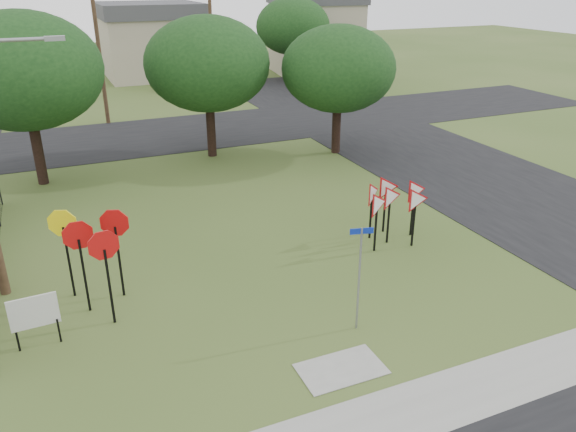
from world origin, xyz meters
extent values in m
plane|color=#364D1C|center=(0.00, 0.00, 0.00)|extent=(140.00, 140.00, 0.00)
cube|color=gray|center=(0.00, -4.20, 0.01)|extent=(30.00, 1.60, 0.02)
cube|color=black|center=(12.00, 10.00, 0.01)|extent=(8.00, 50.00, 0.02)
cube|color=black|center=(0.00, 20.00, 0.01)|extent=(60.00, 8.00, 0.02)
cube|color=gray|center=(0.00, -2.40, 0.01)|extent=(2.00, 1.20, 0.02)
cylinder|color=gray|center=(1.16, -1.08, 1.44)|extent=(0.06, 0.06, 2.88)
cube|color=#0E269A|center=(1.16, -1.08, 2.80)|extent=(0.58, 0.16, 0.15)
cube|color=black|center=(-5.15, 2.58, 1.09)|extent=(0.07, 0.07, 2.17)
cube|color=black|center=(-4.17, 3.02, 1.09)|extent=(0.07, 0.07, 2.17)
cube|color=black|center=(-4.60, 1.71, 1.09)|extent=(0.07, 0.07, 2.17)
cube|color=black|center=(-5.47, 3.56, 1.09)|extent=(0.07, 0.07, 2.17)
cube|color=black|center=(3.93, 2.57, 0.82)|extent=(0.05, 0.05, 1.64)
cube|color=black|center=(4.66, 2.93, 0.82)|extent=(0.05, 0.05, 1.64)
cube|color=black|center=(5.30, 2.38, 0.82)|extent=(0.05, 0.05, 1.64)
cube|color=black|center=(4.30, 3.48, 0.82)|extent=(0.05, 0.05, 1.64)
cube|color=black|center=(5.03, 3.75, 0.82)|extent=(0.05, 0.05, 1.64)
cube|color=black|center=(5.76, 3.11, 0.82)|extent=(0.05, 0.05, 1.64)
cube|color=black|center=(-6.91, 1.37, 0.33)|extent=(0.05, 0.05, 0.66)
cube|color=black|center=(-5.97, 1.37, 0.33)|extent=(0.05, 0.05, 0.66)
cube|color=beige|center=(-6.44, 1.37, 1.00)|extent=(1.14, 0.11, 0.85)
cylinder|color=gray|center=(-6.10, 4.40, 7.00)|extent=(2.40, 0.10, 0.10)
cube|color=gray|center=(-4.90, 4.40, 7.00)|extent=(0.50, 0.18, 0.12)
cylinder|color=#4B3622|center=(-2.00, 24.00, 4.50)|extent=(0.24, 0.24, 9.00)
cylinder|color=#4B3622|center=(6.00, 28.00, 4.25)|extent=(0.24, 0.24, 8.50)
cube|color=#B1A68F|center=(4.00, 40.00, 2.50)|extent=(8.00, 8.00, 5.00)
cube|color=#414246|center=(4.00, 40.00, 5.60)|extent=(8.40, 8.40, 1.20)
cube|color=#B1A68F|center=(18.00, 36.00, 3.00)|extent=(7.91, 7.91, 6.00)
cylinder|color=black|center=(-6.00, 14.00, 1.31)|extent=(0.44, 0.44, 2.62)
ellipsoid|color=black|center=(-6.00, 14.00, 4.87)|extent=(6.40, 6.40, 4.80)
cylinder|color=black|center=(2.00, 15.00, 1.22)|extent=(0.44, 0.44, 2.45)
ellipsoid|color=black|center=(2.00, 15.00, 4.55)|extent=(6.00, 6.00, 4.50)
cylinder|color=black|center=(8.00, 13.00, 1.14)|extent=(0.44, 0.44, 2.27)
ellipsoid|color=black|center=(8.00, 13.00, 4.23)|extent=(5.60, 5.60, 4.20)
cylinder|color=black|center=(14.00, 32.00, 1.22)|extent=(0.44, 0.44, 2.45)
ellipsoid|color=black|center=(14.00, 32.00, 4.55)|extent=(6.00, 6.00, 4.50)
camera|label=1|loc=(-5.37, -11.64, 8.54)|focal=35.00mm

